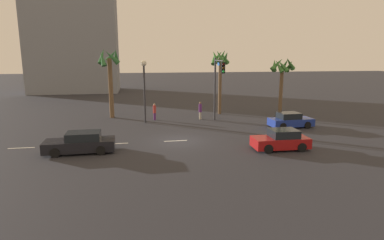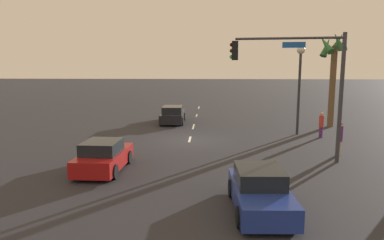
# 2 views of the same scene
# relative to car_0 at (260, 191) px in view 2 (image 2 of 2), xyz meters

# --- Properties ---
(ground_plane) EXTENTS (220.00, 220.00, 0.00)m
(ground_plane) POSITION_rel_car_0_xyz_m (-10.86, -3.02, -0.64)
(ground_plane) COLOR #28282D
(lane_stripe_0) EXTENTS (2.47, 0.14, 0.01)m
(lane_stripe_0) POSITION_rel_car_0_xyz_m (-28.86, -3.02, -0.64)
(lane_stripe_0) COLOR silver
(lane_stripe_0) RESTS_ON ground_plane
(lane_stripe_1) EXTENTS (1.82, 0.14, 0.01)m
(lane_stripe_1) POSITION_rel_car_0_xyz_m (-22.43, -3.02, -0.64)
(lane_stripe_1) COLOR silver
(lane_stripe_1) RESTS_ON ground_plane
(lane_stripe_2) EXTENTS (2.38, 0.14, 0.01)m
(lane_stripe_2) POSITION_rel_car_0_xyz_m (-16.04, -3.02, -0.64)
(lane_stripe_2) COLOR silver
(lane_stripe_2) RESTS_ON ground_plane
(lane_stripe_3) EXTENTS (1.81, 0.14, 0.01)m
(lane_stripe_3) POSITION_rel_car_0_xyz_m (-11.18, -3.02, -0.64)
(lane_stripe_3) COLOR silver
(lane_stripe_3) RESTS_ON ground_plane
(car_0) EXTENTS (4.05, 1.98, 1.40)m
(car_0) POSITION_rel_car_0_xyz_m (0.00, 0.00, 0.00)
(car_0) COLOR navy
(car_0) RESTS_ON ground_plane
(car_1) EXTENTS (3.96, 1.96, 1.43)m
(car_1) POSITION_rel_car_0_xyz_m (-4.08, -6.58, 0.01)
(car_1) COLOR maroon
(car_1) RESTS_ON ground_plane
(car_2) EXTENTS (4.70, 2.03, 1.43)m
(car_2) POSITION_rel_car_0_xyz_m (-17.99, -4.88, 0.02)
(car_2) COLOR black
(car_2) RESTS_ON ground_plane
(traffic_signal) EXTENTS (0.90, 5.53, 6.39)m
(traffic_signal) POSITION_rel_car_0_xyz_m (-6.32, 2.88, 3.71)
(traffic_signal) COLOR #38383D
(traffic_signal) RESTS_ON ground_plane
(streetlamp) EXTENTS (0.56, 0.56, 6.17)m
(streetlamp) POSITION_rel_car_0_xyz_m (-13.27, 4.48, 3.68)
(streetlamp) COLOR #2D2D33
(streetlamp) RESTS_ON ground_plane
(pedestrian_0) EXTENTS (0.44, 0.44, 1.72)m
(pedestrian_0) POSITION_rel_car_0_xyz_m (-12.26, 5.81, 0.27)
(pedestrian_0) COLOR #59266B
(pedestrian_0) RESTS_ON ground_plane
(pedestrian_1) EXTENTS (0.39, 0.39, 1.85)m
(pedestrian_1) POSITION_rel_car_0_xyz_m (-7.50, 5.30, 0.35)
(pedestrian_1) COLOR #B2A58C
(pedestrian_1) RESTS_ON ground_plane
(palm_tree_2) EXTENTS (2.50, 2.47, 7.45)m
(palm_tree_2) POSITION_rel_car_0_xyz_m (-16.78, 7.88, 4.62)
(palm_tree_2) COLOR brown
(palm_tree_2) RESTS_ON ground_plane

